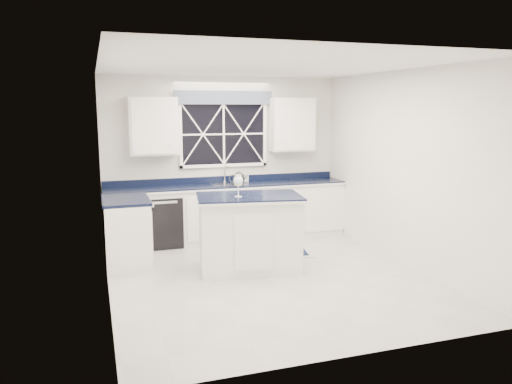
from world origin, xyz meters
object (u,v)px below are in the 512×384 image
object	(u,v)px
wine_glass	(238,182)
soap_bottle	(245,175)
kettle	(238,178)
island	(249,233)
dishwasher	(162,220)
faucet	(225,173)

from	to	relation	value
wine_glass	soap_bottle	bearing A→B (deg)	70.52
kettle	wine_glass	bearing A→B (deg)	-94.98
island	kettle	size ratio (longest dim) A/B	4.83
dishwasher	island	world-z (taller)	island
dishwasher	soap_bottle	xyz separation A→B (m)	(1.45, 0.19, 0.64)
soap_bottle	kettle	bearing A→B (deg)	-130.20
dishwasher	faucet	bearing A→B (deg)	10.02
faucet	wine_glass	distance (m)	1.89
dishwasher	kettle	xyz separation A→B (m)	(1.27, -0.02, 0.63)
wine_glass	faucet	bearing A→B (deg)	80.60
island	kettle	distance (m)	1.69
dishwasher	island	bearing A→B (deg)	-58.98
faucet	island	xyz separation A→B (m)	(-0.14, -1.79, -0.58)
kettle	soap_bottle	world-z (taller)	kettle
faucet	kettle	bearing A→B (deg)	-51.02
wine_glass	soap_bottle	world-z (taller)	wine_glass
island	soap_bottle	bearing A→B (deg)	83.87
island	faucet	bearing A→B (deg)	94.69
faucet	wine_glass	world-z (taller)	wine_glass
island	soap_bottle	world-z (taller)	soap_bottle
faucet	soap_bottle	xyz separation A→B (m)	(0.35, -0.00, -0.05)
kettle	dishwasher	bearing A→B (deg)	-169.57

